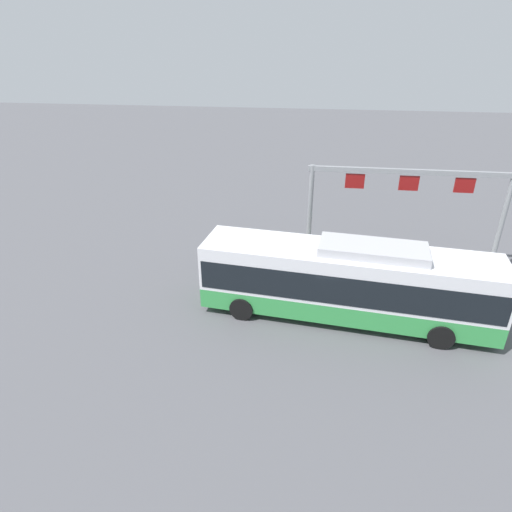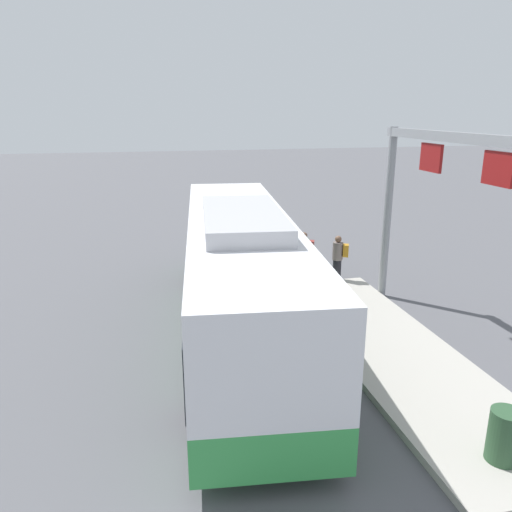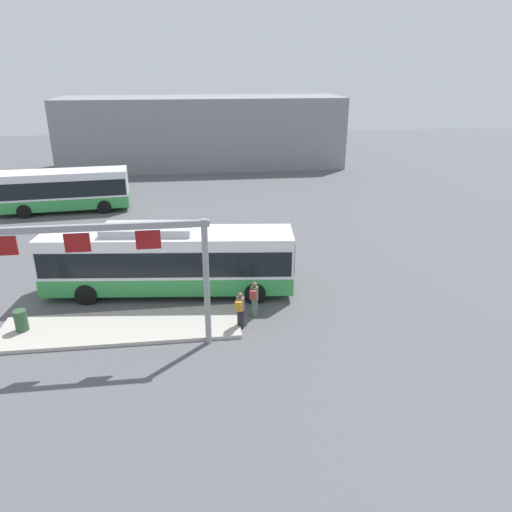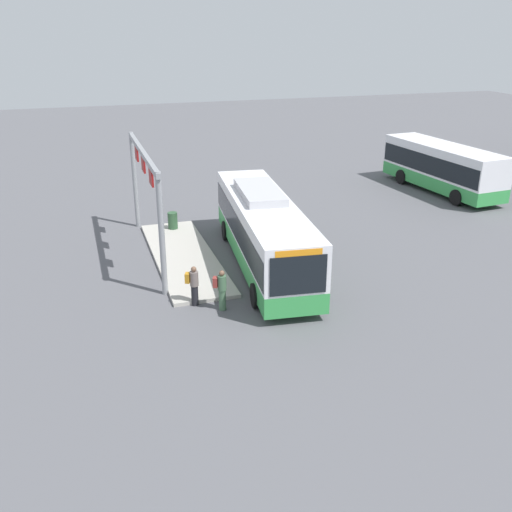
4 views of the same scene
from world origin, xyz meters
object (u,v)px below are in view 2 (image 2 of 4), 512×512
Objects in this scene: person_boarding at (338,258)px; trash_bin at (504,436)px; person_waiting_near at (305,254)px; bus_main at (240,268)px.

trash_bin is at bearing 107.62° from person_boarding.
person_boarding is 1.00× the size of person_waiting_near.
bus_main is 4.91m from person_waiting_near.
bus_main is at bearing 60.34° from person_boarding.
bus_main reaches higher than trash_bin.
bus_main is at bearing 72.54° from person_waiting_near.
bus_main is 6.87m from trash_bin.
person_waiting_near is (3.78, -2.99, -0.92)m from bus_main.
person_waiting_near is (0.72, 0.95, 0.00)m from person_boarding.
bus_main is 5.07m from person_boarding.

